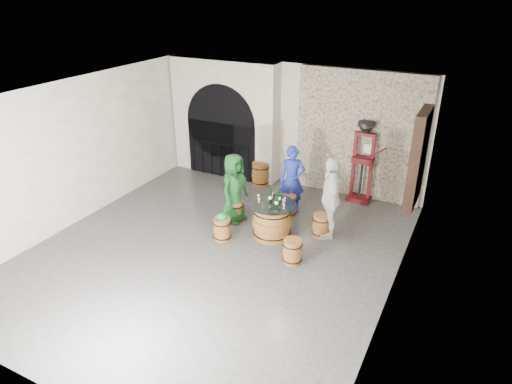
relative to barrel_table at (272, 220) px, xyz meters
The scene contains 31 objects.
ground 1.40m from the barrel_table, 125.75° to the right, with size 8.00×8.00×0.00m, color #323235.
wall_back 3.25m from the barrel_table, 105.09° to the left, with size 8.00×8.00×0.00m, color silver.
wall_front 5.29m from the barrel_table, 98.76° to the right, with size 8.00×8.00×0.00m, color silver.
wall_left 4.58m from the barrel_table, 165.73° to the right, with size 8.00×8.00×0.00m, color silver.
wall_right 3.17m from the barrel_table, 21.87° to the right, with size 8.00×8.00×0.00m, color silver.
ceiling 3.12m from the barrel_table, 125.75° to the right, with size 8.00×8.00×0.00m, color beige.
stone_facing_panel 3.26m from the barrel_table, 70.39° to the left, with size 3.20×0.12×3.18m, color tan.
arched_opening 3.95m from the barrel_table, 135.39° to the left, with size 3.10×0.60×3.19m.
shuttered_window 3.23m from the barrel_table, 26.79° to the left, with size 0.23×1.10×2.00m.
barrel_table is the anchor object (origin of this frame).
barrel_stool_left 1.08m from the barrel_table, 166.33° to the left, with size 0.40×0.40×0.50m.
barrel_stool_far 1.08m from the barrel_table, 93.87° to the left, with size 0.40×0.40×0.50m.
barrel_stool_right 1.08m from the barrel_table, 28.79° to the left, with size 0.40×0.40×0.50m.
barrel_stool_near_right 1.08m from the barrel_table, 42.73° to the right, with size 0.40×0.40×0.50m.
barrel_stool_near_left 1.08m from the barrel_table, 146.40° to the right, with size 0.40×0.40×0.50m.
green_cap 1.08m from the barrel_table, 146.24° to the right, with size 0.26×0.22×0.12m.
person_green 1.18m from the barrel_table, 166.33° to the left, with size 0.80×0.52×1.63m, color #113E18.
person_blue 1.37m from the barrel_table, 93.87° to the left, with size 0.59×0.39×1.63m, color navy.
person_white 1.33m from the barrel_table, 28.79° to the left, with size 1.06×0.44×1.80m, color silver.
wine_bottle_left 0.54m from the barrel_table, 135.10° to the left, with size 0.08×0.08×0.32m.
wine_bottle_center 0.55m from the barrel_table, 30.46° to the right, with size 0.08×0.08×0.32m.
wine_bottle_right 0.55m from the barrel_table, 56.77° to the left, with size 0.08×0.08×0.32m.
tasting_glass_a 0.53m from the barrel_table, 168.28° to the right, with size 0.05×0.05×0.10m, color #B45E23, non-canonical shape.
tasting_glass_b 0.51m from the barrel_table, 31.86° to the left, with size 0.05×0.05×0.10m, color #B45E23, non-canonical shape.
tasting_glass_c 0.56m from the barrel_table, 114.95° to the left, with size 0.05×0.05×0.10m, color #B45E23, non-canonical shape.
tasting_glass_d 0.54m from the barrel_table, 49.85° to the left, with size 0.05×0.05×0.10m, color #B45E23, non-canonical shape.
tasting_glass_e 0.54m from the barrel_table, 14.69° to the right, with size 0.05×0.05×0.10m, color #B45E23, non-canonical shape.
tasting_glass_f 0.58m from the barrel_table, 165.85° to the left, with size 0.05×0.05×0.10m, color #B45E23, non-canonical shape.
side_barrel 2.75m from the barrel_table, 121.56° to the left, with size 0.48×0.48×0.64m.
corking_press 2.98m from the barrel_table, 65.08° to the left, with size 0.83×0.45×2.04m.
control_box 3.19m from the barrel_table, 65.45° to the left, with size 0.18×0.10×0.22m, color silver.
Camera 1 is at (4.37, -6.72, 5.08)m, focal length 32.00 mm.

